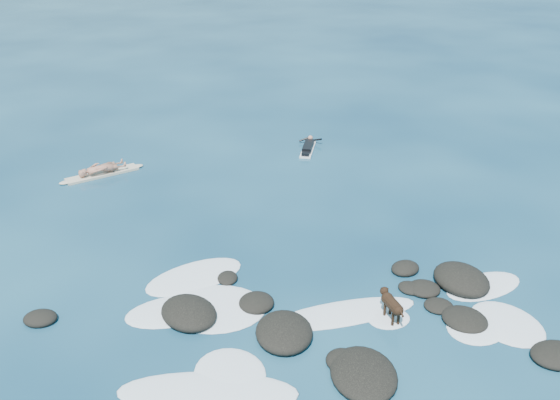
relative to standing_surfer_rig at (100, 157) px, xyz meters
name	(u,v)px	position (x,y,z in m)	size (l,w,h in m)	color
ground	(284,300)	(3.71, -10.14, -0.75)	(160.00, 160.00, 0.00)	#0A2642
reef_rocks	(328,332)	(4.19, -11.94, -0.63)	(12.41, 6.77, 0.60)	black
breaking_foam	(295,321)	(3.64, -11.13, -0.74)	(11.43, 7.00, 0.12)	white
standing_surfer_rig	(100,157)	(0.00, 0.00, 0.00)	(3.29, 1.22, 1.89)	beige
paddling_surfer_rig	(308,147)	(8.46, -0.20, -0.61)	(1.54, 2.12, 0.39)	white
dog	(391,303)	(5.91, -11.87, -0.24)	(0.31, 1.20, 0.76)	black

